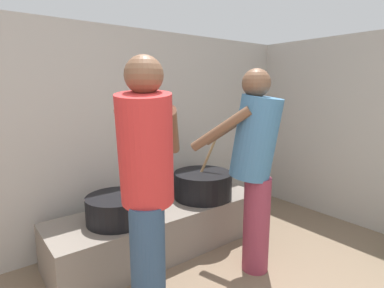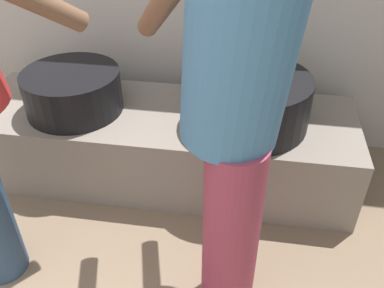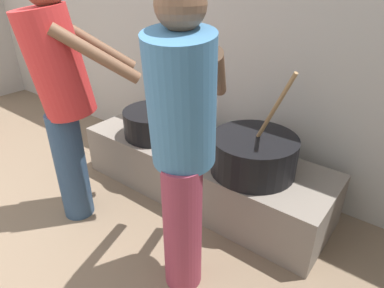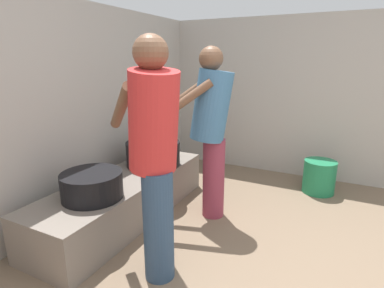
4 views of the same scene
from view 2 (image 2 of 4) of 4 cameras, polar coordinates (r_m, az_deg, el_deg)
The scene contains 4 objects.
hearth_ledge at distance 2.18m, azimuth -3.91°, elevation 0.06°, with size 1.90×0.60×0.39m, color slate.
cooking_pot_main at distance 1.94m, azimuth 8.04°, elevation 5.85°, with size 0.54×0.54×0.69m.
cooking_pot_secondary at distance 2.12m, azimuth -15.93°, elevation 6.93°, with size 0.47×0.47×0.20m.
cook_in_blue_shirt at distance 1.20m, azimuth 6.01°, elevation 5.80°, with size 0.59×0.72×1.53m.
Camera 2 is at (1.21, 0.20, 1.47)m, focal length 39.10 mm.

